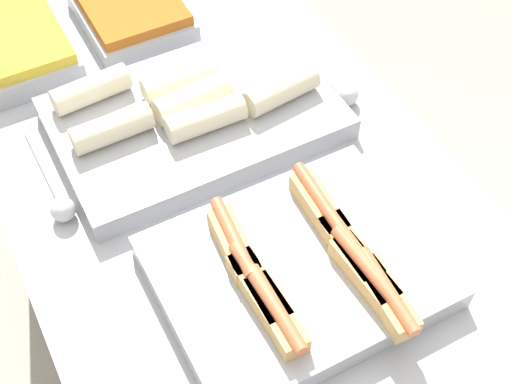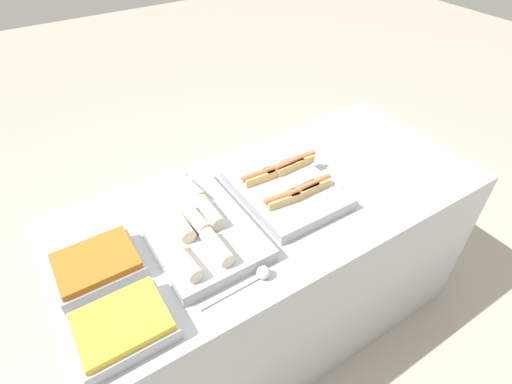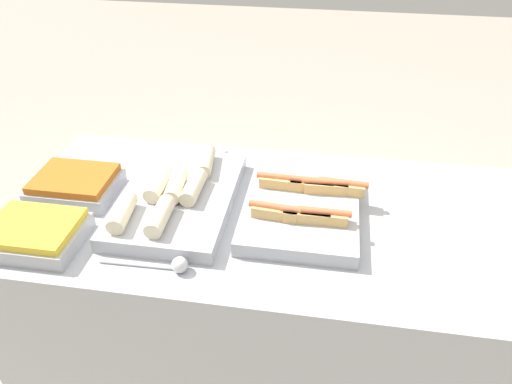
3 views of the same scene
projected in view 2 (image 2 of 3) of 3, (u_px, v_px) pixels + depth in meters
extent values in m
plane|color=#ADA393|center=(271.00, 318.00, 2.23)|extent=(12.00, 12.00, 0.00)
cube|color=#A8AAB2|center=(273.00, 267.00, 1.94)|extent=(1.82, 0.83, 0.89)
cube|color=#A8AAB2|center=(286.00, 190.00, 1.66)|extent=(0.36, 0.46, 0.05)
cube|color=tan|center=(303.00, 191.00, 1.58)|extent=(0.14, 0.05, 0.04)
cylinder|color=#D66B42|center=(303.00, 187.00, 1.57)|extent=(0.16, 0.03, 0.02)
cube|color=tan|center=(279.00, 169.00, 1.69)|extent=(0.14, 0.04, 0.04)
cylinder|color=#D66B42|center=(280.00, 165.00, 1.68)|extent=(0.16, 0.02, 0.02)
cube|color=tan|center=(313.00, 186.00, 1.61)|extent=(0.14, 0.05, 0.04)
cylinder|color=#D66B42|center=(313.00, 182.00, 1.59)|extent=(0.16, 0.02, 0.02)
cube|color=tan|center=(259.00, 177.00, 1.65)|extent=(0.14, 0.05, 0.04)
cylinder|color=#D66B42|center=(259.00, 173.00, 1.64)|extent=(0.16, 0.03, 0.02)
cube|color=tan|center=(289.00, 166.00, 1.71)|extent=(0.14, 0.05, 0.04)
cylinder|color=#D66B42|center=(289.00, 162.00, 1.70)|extent=(0.16, 0.03, 0.02)
cube|color=tan|center=(283.00, 199.00, 1.55)|extent=(0.14, 0.06, 0.04)
cylinder|color=#D66B42|center=(283.00, 195.00, 1.53)|extent=(0.16, 0.04, 0.02)
cube|color=tan|center=(298.00, 161.00, 1.74)|extent=(0.14, 0.05, 0.04)
cylinder|color=#D66B42|center=(299.00, 157.00, 1.72)|extent=(0.16, 0.03, 0.02)
cube|color=#A8AAB2|center=(197.00, 228.00, 1.49)|extent=(0.36, 0.55, 0.05)
cylinder|color=beige|center=(180.00, 224.00, 1.43)|extent=(0.06, 0.16, 0.05)
cylinder|color=beige|center=(209.00, 212.00, 1.48)|extent=(0.06, 0.16, 0.05)
cylinder|color=beige|center=(217.00, 247.00, 1.35)|extent=(0.06, 0.16, 0.05)
cylinder|color=beige|center=(190.00, 188.00, 1.58)|extent=(0.07, 0.16, 0.05)
cylinder|color=beige|center=(185.00, 262.00, 1.30)|extent=(0.07, 0.16, 0.05)
cylinder|color=beige|center=(194.00, 217.00, 1.46)|extent=(0.07, 0.16, 0.05)
cube|color=#A8AAB2|center=(124.00, 329.00, 1.17)|extent=(0.28, 0.22, 0.05)
cube|color=gold|center=(121.00, 322.00, 1.15)|extent=(0.25, 0.20, 0.02)
cube|color=#A8AAB2|center=(98.00, 268.00, 1.35)|extent=(0.28, 0.22, 0.05)
cube|color=#B7601E|center=(95.00, 261.00, 1.32)|extent=(0.25, 0.20, 0.02)
cylinder|color=silver|center=(233.00, 292.00, 1.30)|extent=(0.24, 0.02, 0.01)
sphere|color=silver|center=(263.00, 272.00, 1.33)|extent=(0.05, 0.05, 0.05)
cylinder|color=silver|center=(160.00, 189.00, 1.69)|extent=(0.22, 0.02, 0.01)
sphere|color=silver|center=(183.00, 177.00, 1.72)|extent=(0.05, 0.05, 0.05)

